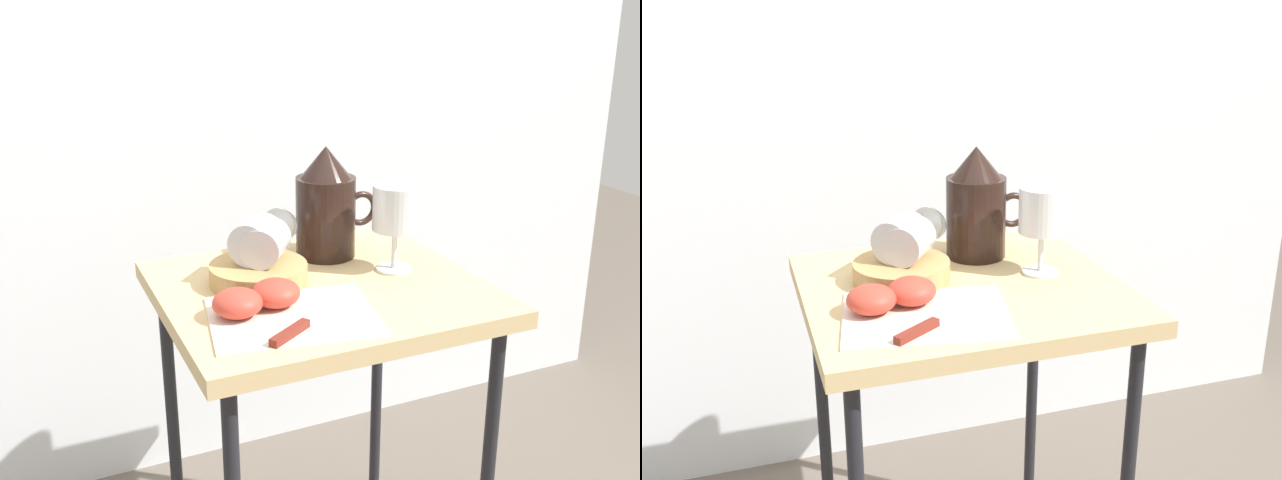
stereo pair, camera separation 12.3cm
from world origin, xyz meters
The scene contains 11 objects.
curtain_drape centered at (0.00, 0.60, 1.08)m, with size 2.40×0.03×2.16m, color white.
table centered at (0.00, 0.00, 0.62)m, with size 0.54×0.48×0.69m.
linen_napkin centered at (-0.09, -0.11, 0.69)m, with size 0.25×0.21×0.00m, color silver.
basket_tray centered at (-0.09, 0.05, 0.70)m, with size 0.17×0.17×0.04m, color tan.
pitcher centered at (0.07, 0.13, 0.77)m, with size 0.16×0.11×0.21m.
wine_glass_upright centered at (0.15, 0.01, 0.79)m, with size 0.08×0.08×0.16m.
wine_glass_tipped_near centered at (-0.08, 0.05, 0.76)m, with size 0.14×0.16×0.07m.
wine_glass_tipped_far centered at (-0.09, 0.07, 0.76)m, with size 0.15×0.15×0.08m.
apple_half_left centered at (-0.17, -0.07, 0.71)m, with size 0.08×0.08×0.04m, color #CC3D2D.
apple_half_right centered at (-0.10, -0.06, 0.71)m, with size 0.08×0.08×0.04m, color #CC3D2D.
knife centered at (-0.10, -0.16, 0.69)m, with size 0.18×0.13×0.01m.
Camera 2 is at (-0.36, -1.11, 1.16)m, focal length 41.31 mm.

